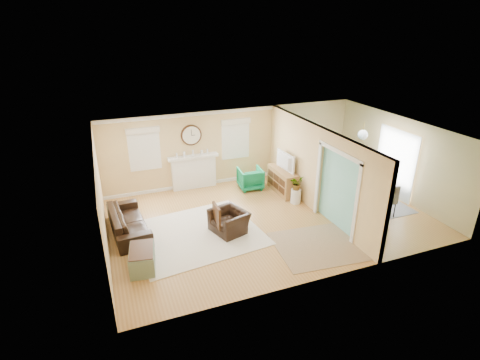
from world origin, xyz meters
The scene contains 29 objects.
floor centered at (0.00, 0.00, 0.00)m, with size 9.00×9.00×0.00m, color #A46F37.
wall_back centered at (0.00, 3.00, 1.30)m, with size 9.00×0.02×2.60m, color tan.
wall_front centered at (0.00, -3.00, 1.30)m, with size 9.00×0.02×2.60m, color tan.
wall_left centered at (-4.50, 0.00, 1.30)m, with size 0.02×6.00×2.60m, color tan.
wall_right centered at (4.50, 0.00, 1.30)m, with size 0.02×6.00×2.60m, color tan.
ceiling centered at (0.00, 0.00, 2.60)m, with size 9.00×6.00×0.02m, color white.
partition centered at (1.51, 0.28, 1.36)m, with size 0.17×6.00×2.60m.
fireplace centered at (-1.50, 2.88, 0.60)m, with size 1.70×0.30×1.17m.
wall_clock centered at (-1.50, 2.97, 1.85)m, with size 0.70×0.07×0.70m.
window_left centered at (-3.05, 2.95, 1.66)m, with size 1.05×0.13×1.42m.
window_right centered at (0.05, 2.95, 1.66)m, with size 1.05×0.13×1.42m.
french_doors centered at (4.45, 0.00, 1.10)m, with size 0.06×1.70×2.20m.
pendant centered at (3.00, 0.00, 2.20)m, with size 0.30×0.30×0.55m.
rug_cream centered at (-2.24, -0.14, 0.01)m, with size 3.31×2.87×0.02m, color beige.
rug_jute centered at (0.60, -1.83, 0.01)m, with size 2.29×1.88×0.01m, color tan.
rug_grey centered at (3.20, 0.04, 0.01)m, with size 2.27×2.84×0.01m, color slate.
sofa centered at (-3.91, 0.63, 0.32)m, with size 2.22×0.87×0.65m, color black.
eames_chair centered at (-1.35, -0.31, 0.31)m, with size 0.95×0.83×0.62m, color black.
green_chair centered at (0.28, 2.13, 0.36)m, with size 0.77×0.79×0.72m, color #03652F.
trunk centered at (-3.79, -1.17, 0.26)m, with size 0.69×0.98×0.52m.
credenza centered at (1.16, 1.45, 0.40)m, with size 0.48×1.41×0.80m.
tv centered at (1.14, 1.45, 1.09)m, with size 1.02×0.13×0.59m, color black.
garden_stool centered at (1.19, 0.57, 0.23)m, with size 0.32×0.32×0.46m, color white.
potted_plant centered at (1.19, 0.57, 0.68)m, with size 0.39×0.34×0.44m, color #337F33.
dining_table centered at (3.20, 0.04, 0.31)m, with size 1.74×0.97×0.61m, color #432410.
dining_chair_n centered at (3.13, 1.23, 0.56)m, with size 0.42×0.42×0.95m.
dining_chair_s centered at (3.25, -1.12, 0.59)m, with size 0.46×0.46×1.00m.
dining_chair_w centered at (2.47, 0.01, 0.60)m, with size 0.47×0.47×1.02m.
dining_chair_e centered at (3.80, 0.06, 0.51)m, with size 0.41×0.41×0.87m.
Camera 1 is at (-4.27, -8.72, 5.35)m, focal length 28.00 mm.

